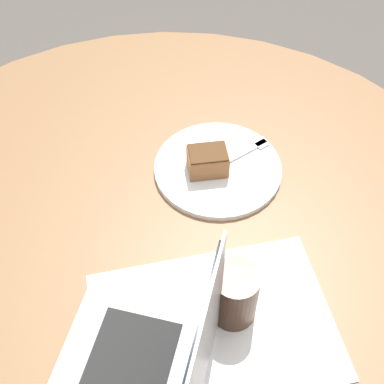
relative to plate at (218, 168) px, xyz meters
The scene contains 6 objects.
dining_table 0.24m from the plate, 110.95° to the right, with size 1.36×1.36×0.76m.
paper_document 0.35m from the plate, 83.66° to the right, with size 0.47×0.40×0.00m.
plate is the anchor object (origin of this frame).
cake_slice 0.04m from the plate, 148.16° to the right, with size 0.09×0.08×0.05m.
fork 0.06m from the plate, 43.49° to the left, with size 0.14×0.13×0.00m.
coffee_glass 0.32m from the plate, 78.00° to the right, with size 0.08×0.08×0.11m.
Camera 1 is at (0.14, -0.54, 1.58)m, focal length 50.00 mm.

